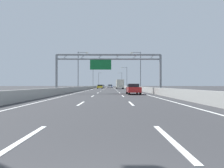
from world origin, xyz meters
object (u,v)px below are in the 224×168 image
object	(u,v)px
streetlamp_left_mid	(79,68)
streetlamp_right_far	(126,76)
box_truck	(120,84)
sign_gantry	(108,63)
blue_car	(110,86)
silver_car	(102,86)
streetlamp_right_distant	(121,79)
streetlamp_left_far	(94,76)
streetlamp_right_mid	(140,68)
yellow_car	(100,87)
white_car	(110,86)
streetlamp_left_distant	(99,79)
red_car	(133,89)

from	to	relation	value
streetlamp_left_mid	streetlamp_right_far	bearing A→B (deg)	69.32
streetlamp_right_far	box_truck	bearing A→B (deg)	-100.52
sign_gantry	streetlamp_right_far	xyz separation A→B (m)	(7.63, 55.86, 0.53)
blue_car	silver_car	xyz separation A→B (m)	(-4.03, -2.94, 0.00)
streetlamp_right_distant	blue_car	bearing A→B (deg)	-102.93
streetlamp_left_far	streetlamp_right_mid	bearing A→B (deg)	-69.32
streetlamp_right_distant	yellow_car	bearing A→B (deg)	-100.71
white_car	streetlamp_right_mid	bearing A→B (deg)	-79.19
sign_gantry	yellow_car	bearing A→B (deg)	95.11
streetlamp_right_mid	streetlamp_right_distant	world-z (taller)	same
blue_car	white_car	size ratio (longest dim) A/B	0.94
streetlamp_left_distant	streetlamp_right_far	bearing A→B (deg)	-69.32
streetlamp_right_mid	silver_car	distance (m)	46.32
streetlamp_left_far	streetlamp_right_distant	size ratio (longest dim) A/B	1.00
blue_car	box_truck	world-z (taller)	box_truck
streetlamp_left_mid	streetlamp_right_mid	world-z (taller)	same
streetlamp_right_far	white_car	distance (m)	8.93
streetlamp_right_far	streetlamp_left_distant	distance (m)	42.28
streetlamp_right_far	streetlamp_right_distant	distance (m)	39.56
sign_gantry	yellow_car	xyz separation A→B (m)	(-3.35, 37.40, -4.13)
red_car	silver_car	size ratio (longest dim) A/B	0.95
sign_gantry	streetlamp_left_distant	distance (m)	95.69
sign_gantry	box_truck	world-z (taller)	sign_gantry
sign_gantry	streetlamp_left_far	world-z (taller)	streetlamp_left_far
streetlamp_right_mid	streetlamp_right_far	size ratio (longest dim) A/B	1.00
streetlamp_left_distant	box_truck	size ratio (longest dim) A/B	1.19
sign_gantry	white_car	distance (m)	56.35
streetlamp_left_mid	blue_car	xyz separation A→B (m)	(7.70, 47.62, -4.65)
sign_gantry	yellow_car	distance (m)	37.77
streetlamp_right_mid	white_car	bearing A→B (deg)	100.81
streetlamp_left_distant	box_truck	bearing A→B (deg)	-79.91
silver_car	white_car	size ratio (longest dim) A/B	0.99
streetlamp_left_distant	streetlamp_left_far	bearing A→B (deg)	-90.00
streetlamp_right_mid	streetlamp_right_far	xyz separation A→B (m)	(0.00, 39.56, 0.00)
red_car	white_car	xyz separation A→B (m)	(-3.72, 59.52, -0.01)
streetlamp_right_far	box_truck	xyz separation A→B (m)	(-4.03, -21.70, -3.71)
streetlamp_left_mid	streetlamp_left_far	xyz separation A→B (m)	(0.00, 39.56, 0.00)
streetlamp_right_far	box_truck	world-z (taller)	streetlamp_right_far
streetlamp_left_mid	white_car	distance (m)	40.83
blue_car	box_truck	bearing A→B (deg)	-83.86
streetlamp_left_distant	box_truck	xyz separation A→B (m)	(10.90, -61.26, -3.71)
silver_car	yellow_car	bearing A→B (deg)	-89.30
streetlamp_left_distant	red_car	size ratio (longest dim) A/B	2.21
box_truck	streetlamp_right_far	bearing A→B (deg)	79.48
box_truck	yellow_car	bearing A→B (deg)	154.98
box_truck	silver_car	bearing A→B (deg)	105.09
streetlamp_right_mid	blue_car	world-z (taller)	streetlamp_right_mid
white_car	streetlamp_left_distant	bearing A→B (deg)	100.56
streetlamp_right_mid	streetlamp_left_distant	xyz separation A→B (m)	(-14.93, 79.12, 0.00)
streetlamp_right_distant	blue_car	world-z (taller)	streetlamp_right_distant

